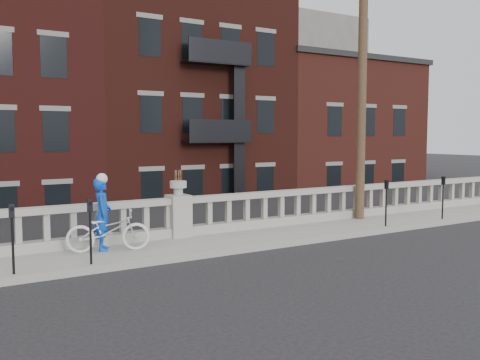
% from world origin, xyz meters
% --- Properties ---
extents(ground, '(120.00, 120.00, 0.00)m').
position_xyz_m(ground, '(0.00, 0.00, 0.00)').
color(ground, black).
rests_on(ground, ground).
extents(sidewalk, '(32.00, 2.20, 0.15)m').
position_xyz_m(sidewalk, '(0.00, 3.00, 0.07)').
color(sidewalk, gray).
rests_on(sidewalk, ground).
extents(balustrade, '(28.00, 0.34, 1.03)m').
position_xyz_m(balustrade, '(0.00, 3.95, 0.64)').
color(balustrade, gray).
rests_on(balustrade, sidewalk).
extents(planter_pedestal, '(0.55, 0.55, 1.76)m').
position_xyz_m(planter_pedestal, '(0.00, 3.95, 0.83)').
color(planter_pedestal, gray).
rests_on(planter_pedestal, sidewalk).
extents(lower_level, '(80.00, 44.00, 20.80)m').
position_xyz_m(lower_level, '(0.56, 23.04, 2.63)').
color(lower_level, '#605E59').
rests_on(lower_level, ground).
extents(utility_pole, '(1.60, 0.28, 10.00)m').
position_xyz_m(utility_pole, '(6.20, 3.60, 5.24)').
color(utility_pole, '#422D1E').
rests_on(utility_pole, sidewalk).
extents(parking_meter_b, '(0.10, 0.09, 1.36)m').
position_xyz_m(parking_meter_b, '(-4.35, 2.15, 1.00)').
color(parking_meter_b, black).
rests_on(parking_meter_b, sidewalk).
extents(parking_meter_c, '(0.10, 0.09, 1.36)m').
position_xyz_m(parking_meter_c, '(-2.85, 2.15, 1.00)').
color(parking_meter_c, black).
rests_on(parking_meter_c, sidewalk).
extents(parking_meter_d, '(0.10, 0.09, 1.36)m').
position_xyz_m(parking_meter_d, '(5.83, 2.15, 1.00)').
color(parking_meter_d, black).
rests_on(parking_meter_d, sidewalk).
extents(parking_meter_e, '(0.10, 0.09, 1.36)m').
position_xyz_m(parking_meter_e, '(8.39, 2.15, 1.00)').
color(parking_meter_e, black).
rests_on(parking_meter_e, sidewalk).
extents(bicycle, '(1.99, 1.13, 0.99)m').
position_xyz_m(bicycle, '(-2.15, 3.15, 0.64)').
color(bicycle, silver).
rests_on(bicycle, sidewalk).
extents(cyclist, '(0.59, 0.71, 1.69)m').
position_xyz_m(cyclist, '(-2.22, 3.35, 0.99)').
color(cyclist, '#0C3FB9').
rests_on(cyclist, sidewalk).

